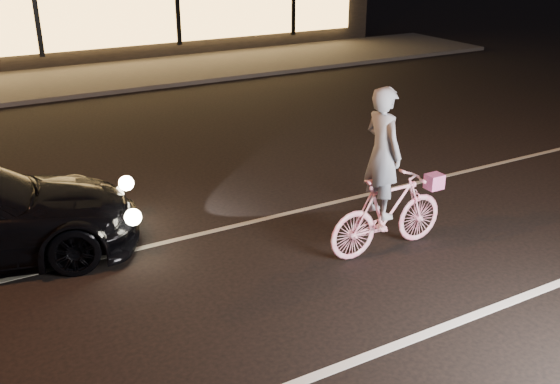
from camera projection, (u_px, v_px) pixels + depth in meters
ground at (271, 297)px, 7.56m from camera, size 90.00×90.00×0.00m
lane_stripe_near at (341, 366)px, 6.36m from camera, size 60.00×0.12×0.01m
lane_stripe_far at (206, 233)px, 9.17m from camera, size 60.00×0.10×0.01m
sidewalk at (56, 82)px, 17.99m from camera, size 30.00×4.00×0.12m
cyclist at (387, 196)px, 8.35m from camera, size 1.85×0.64×2.33m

